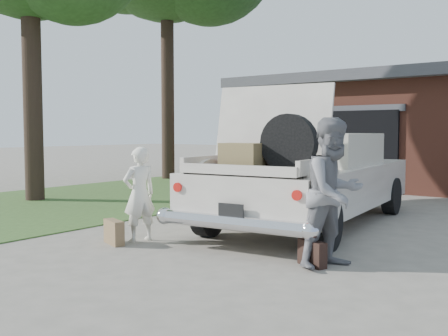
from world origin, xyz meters
The scene contains 7 objects.
ground centered at (0.00, 0.00, 0.00)m, with size 90.00×90.00×0.00m, color gray.
grass_strip centered at (-5.50, 3.00, 0.01)m, with size 6.00×16.00×0.02m, color #2D4C1E.
sedan centered at (0.32, 2.69, 0.83)m, with size 2.76×5.84×2.33m.
woman_left centered at (-1.04, -0.12, 0.71)m, with size 0.51×0.34×1.41m, color white.
woman_right centered at (1.93, 0.23, 0.90)m, with size 0.88×0.68×1.80m, color slate.
suitcase_left centered at (-1.18, -0.49, 0.18)m, with size 0.46×0.14×0.35m, color olive.
suitcase_right centered at (1.71, 0.12, 0.16)m, with size 0.41×0.13×0.31m, color black.
Camera 1 is at (4.62, -5.54, 1.64)m, focal length 42.00 mm.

